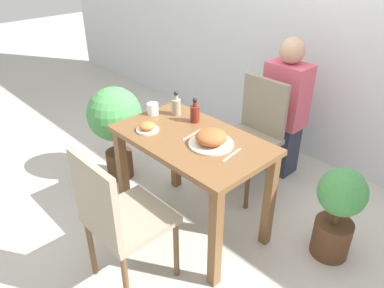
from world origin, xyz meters
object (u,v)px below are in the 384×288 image
(condiment_bottle, at_px, (176,106))
(chair_near, at_px, (117,216))
(side_plate, at_px, (147,127))
(person_figure, at_px, (284,109))
(potted_plant_left, at_px, (115,121))
(potted_plant_right, at_px, (338,209))
(food_plate, at_px, (211,139))
(chair_far, at_px, (253,130))
(drink_cup, at_px, (153,109))
(sauce_bottle, at_px, (195,113))

(condiment_bottle, bearing_deg, chair_near, -63.06)
(side_plate, bearing_deg, person_figure, 78.73)
(potted_plant_left, height_order, potted_plant_right, potted_plant_left)
(chair_near, xyz_separation_m, food_plate, (0.07, 0.65, 0.26))
(chair_near, xyz_separation_m, person_figure, (-0.10, 1.70, 0.07))
(food_plate, xyz_separation_m, condiment_bottle, (-0.47, 0.13, 0.02))
(chair_far, height_order, potted_plant_left, chair_far)
(potted_plant_left, height_order, person_figure, person_figure)
(chair_near, distance_m, drink_cup, 0.89)
(chair_near, relative_size, drink_cup, 11.39)
(side_plate, bearing_deg, chair_far, 75.30)
(food_plate, relative_size, potted_plant_right, 0.43)
(condiment_bottle, height_order, potted_plant_right, condiment_bottle)
(food_plate, xyz_separation_m, side_plate, (-0.41, -0.17, -0.02))
(potted_plant_left, relative_size, person_figure, 0.69)
(chair_far, xyz_separation_m, person_figure, (0.02, 0.37, 0.07))
(chair_near, relative_size, sauce_bottle, 5.16)
(potted_plant_right, bearing_deg, chair_near, -123.39)
(chair_far, relative_size, potted_plant_left, 1.12)
(food_plate, xyz_separation_m, person_figure, (-0.17, 1.05, -0.19))
(chair_near, bearing_deg, side_plate, -54.80)
(chair_far, bearing_deg, potted_plant_left, -140.35)
(chair_near, height_order, side_plate, chair_near)
(side_plate, bearing_deg, chair_near, -54.80)
(person_figure, bearing_deg, potted_plant_right, -35.49)
(sauce_bottle, distance_m, potted_plant_left, 0.81)
(side_plate, bearing_deg, potted_plant_right, 30.26)
(chair_near, xyz_separation_m, potted_plant_right, (0.73, 1.11, -0.15))
(side_plate, xyz_separation_m, sauce_bottle, (0.12, 0.32, 0.04))
(food_plate, bearing_deg, person_figure, 99.13)
(drink_cup, bearing_deg, sauce_bottle, 23.88)
(condiment_bottle, bearing_deg, potted_plant_left, -164.38)
(drink_cup, bearing_deg, person_figure, 67.86)
(food_plate, bearing_deg, potted_plant_right, 34.74)
(chair_far, height_order, sauce_bottle, sauce_bottle)
(chair_near, bearing_deg, person_figure, -86.68)
(chair_far, height_order, food_plate, chair_far)
(drink_cup, relative_size, sauce_bottle, 0.45)
(drink_cup, height_order, sauce_bottle, sauce_bottle)
(food_plate, bearing_deg, chair_near, -96.15)
(food_plate, relative_size, condiment_bottle, 1.58)
(drink_cup, height_order, potted_plant_right, drink_cup)
(food_plate, bearing_deg, potted_plant_left, -178.52)
(sauce_bottle, xyz_separation_m, condiment_bottle, (-0.17, -0.01, 0.00))
(sauce_bottle, bearing_deg, condiment_bottle, -175.12)
(potted_plant_left, bearing_deg, sauce_bottle, 13.19)
(chair_far, distance_m, side_plate, 0.91)
(chair_far, height_order, condiment_bottle, condiment_bottle)
(chair_far, height_order, drink_cup, chair_far)
(chair_far, distance_m, drink_cup, 0.81)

